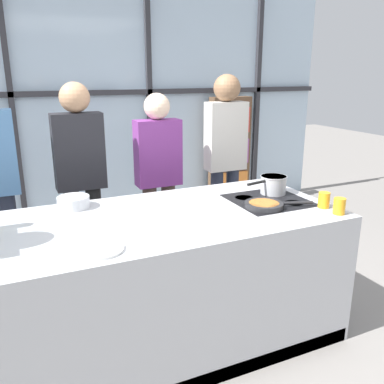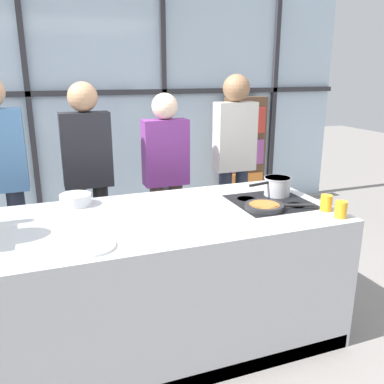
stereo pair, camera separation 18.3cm
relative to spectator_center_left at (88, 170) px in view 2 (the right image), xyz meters
name	(u,v)px [view 2 (the right image)]	position (x,y,z in m)	size (l,w,h in m)	color
ground_plane	(165,337)	(0.34, -1.05, -0.99)	(18.00, 18.00, 0.00)	gray
back_window_wall	(100,104)	(0.34, 1.52, 0.42)	(6.40, 0.10, 2.80)	silver
bookshelf	(244,153)	(2.16, 1.34, -0.25)	(0.55, 0.19, 1.46)	brown
demo_island	(164,279)	(0.34, -1.05, -0.54)	(2.25, 1.05, 0.90)	#B7BABF
spectator_center_left	(88,170)	(0.00, 0.00, 0.00)	(0.40, 0.24, 1.70)	black
spectator_center_right	(166,171)	(0.67, 0.00, -0.07)	(0.40, 0.22, 1.60)	#47382D
spectator_far_right	(234,154)	(1.35, 0.00, 0.05)	(0.38, 0.25, 1.75)	#232838
frying_pan	(265,206)	(1.00, -1.18, -0.07)	(0.45, 0.26, 0.04)	#232326
saucepan	(277,186)	(1.24, -0.92, -0.01)	(0.35, 0.19, 0.13)	silver
white_plate	(91,246)	(-0.15, -1.40, -0.08)	(0.25, 0.25, 0.01)	white
mixing_bowl	(76,199)	(-0.16, -0.65, -0.04)	(0.21, 0.21, 0.08)	silver
juice_glass_near	(341,209)	(1.36, -1.47, -0.03)	(0.08, 0.08, 0.10)	orange
juice_glass_far	(326,203)	(1.36, -1.33, -0.03)	(0.08, 0.08, 0.10)	orange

